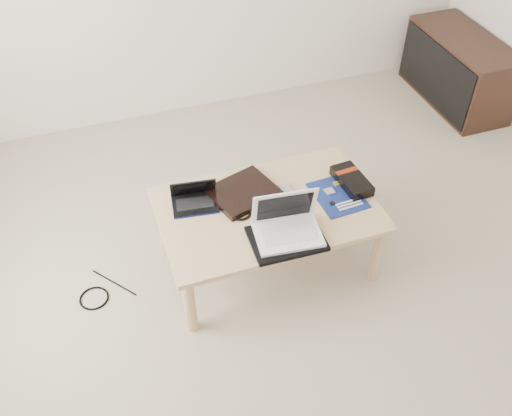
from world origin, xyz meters
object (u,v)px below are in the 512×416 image
object	(u,v)px
media_cabinet	(458,70)
white_laptop	(287,225)
coffee_table	(267,215)
gpu_box	(352,181)
netbook	(194,199)

from	to	relation	value
media_cabinet	white_laptop	distance (m)	2.27
white_laptop	coffee_table	bearing A→B (deg)	96.14
coffee_table	gpu_box	size ratio (longest dim) A/B	4.19
netbook	media_cabinet	bearing A→B (deg)	22.57
media_cabinet	gpu_box	size ratio (longest dim) A/B	3.43
netbook	gpu_box	xyz separation A→B (m)	(0.82, -0.13, -0.01)
white_laptop	gpu_box	xyz separation A→B (m)	(0.46, 0.23, -0.04)
coffee_table	white_laptop	xyz separation A→B (m)	(0.02, -0.21, 0.11)
media_cabinet	netbook	bearing A→B (deg)	-157.43
media_cabinet	netbook	xyz separation A→B (m)	(-2.22, -0.92, 0.18)
coffee_table	white_laptop	bearing A→B (deg)	-83.86
coffee_table	media_cabinet	xyz separation A→B (m)	(1.88, 1.08, -0.10)
media_cabinet	white_laptop	bearing A→B (deg)	-145.38
media_cabinet	netbook	size ratio (longest dim) A/B	3.59
netbook	white_laptop	size ratio (longest dim) A/B	0.75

